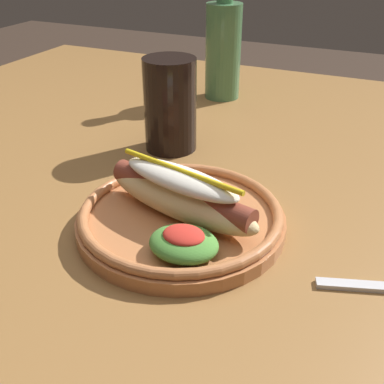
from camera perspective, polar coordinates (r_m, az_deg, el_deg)
dining_table at (r=0.73m, az=6.01°, el=-2.39°), size 1.39×0.98×0.74m
hot_dog_plate at (r=0.52m, az=-1.33°, el=-2.42°), size 0.23×0.23×0.08m
soda_cup at (r=0.70m, az=-2.65°, el=10.42°), size 0.08×0.08×0.14m
glass_bottle at (r=0.93m, az=3.79°, el=17.15°), size 0.07×0.07×0.25m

